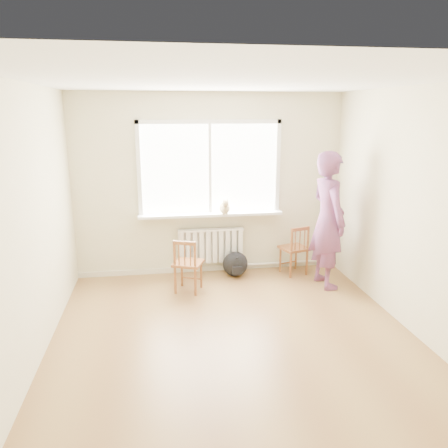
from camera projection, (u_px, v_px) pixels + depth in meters
name	position (u px, v px, depth m)	size (l,w,h in m)	color
floor	(237.00, 343.00, 4.71)	(4.50, 4.50, 0.00)	olive
ceiling	(239.00, 81.00, 4.03)	(4.50, 4.50, 0.00)	white
back_wall	(210.00, 185.00, 6.52)	(4.00, 0.01, 2.70)	beige
window	(210.00, 165.00, 6.42)	(2.12, 0.05, 1.42)	white
windowsill	(211.00, 214.00, 6.52)	(2.15, 0.22, 0.04)	white
radiator	(211.00, 245.00, 6.66)	(1.00, 0.12, 0.55)	white
heating_pipe	(288.00, 262.00, 6.97)	(0.04, 0.04, 1.40)	silver
baseboard	(211.00, 268.00, 6.84)	(4.00, 0.03, 0.08)	beige
chair_left	(187.00, 265.00, 5.96)	(0.48, 0.47, 0.76)	#96512B
chair_right	(295.00, 250.00, 6.60)	(0.47, 0.45, 0.77)	#96512B
person	(328.00, 220.00, 6.06)	(0.70, 0.46, 1.91)	#B43C44
cat	(225.00, 207.00, 6.44)	(0.17, 0.37, 0.25)	beige
backpack	(235.00, 264.00, 6.58)	(0.38, 0.29, 0.38)	black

